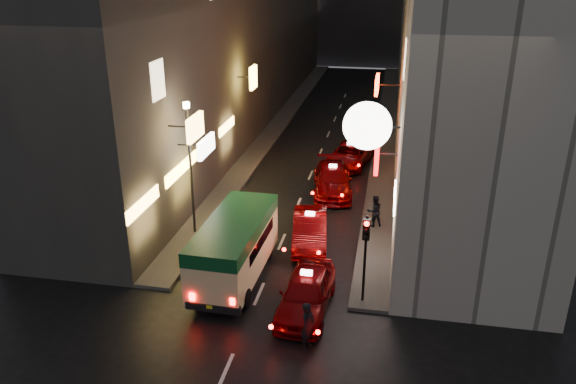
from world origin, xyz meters
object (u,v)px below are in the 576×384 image
Objects in this scene: traffic_light at (366,242)px; lamp_post at (190,160)px; taxi_near at (306,290)px; minibus at (235,242)px; pedestrian_crossing at (308,323)px.

lamp_post is (-8.20, 4.53, 1.04)m from traffic_light.
traffic_light is 9.42m from lamp_post.
traffic_light reaches higher than taxi_near.
minibus reaches higher than pedestrian_crossing.
traffic_light is at bearing -10.84° from minibus.
pedestrian_crossing is at bearing -79.60° from taxi_near.
taxi_near is 2.87× the size of pedestrian_crossing.
taxi_near is 8.58m from lamp_post.
taxi_near is at bearing -40.32° from lamp_post.
lamp_post is at bearing 59.58° from pedestrian_crossing.
lamp_post is at bearing 139.68° from taxi_near.
lamp_post reaches higher than minibus.
pedestrian_crossing is 0.31× the size of lamp_post.
taxi_near is at bearing 28.44° from pedestrian_crossing.
minibus is at bearing 60.63° from pedestrian_crossing.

